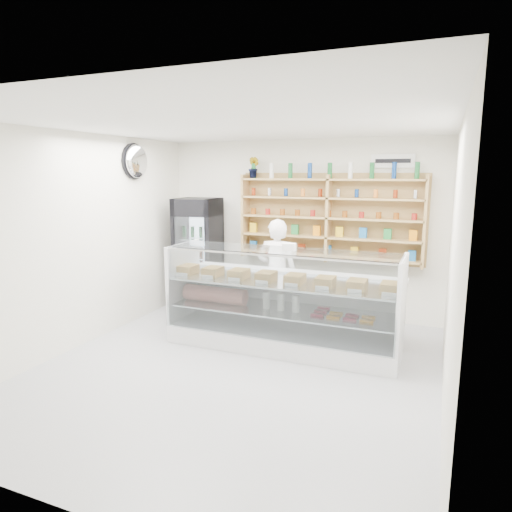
% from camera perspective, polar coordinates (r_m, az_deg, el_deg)
% --- Properties ---
extents(room, '(5.00, 5.00, 5.00)m').
position_cam_1_polar(room, '(5.11, -2.68, 0.44)').
color(room, '#A0A1A5').
rests_on(room, ground).
extents(display_counter, '(3.02, 0.90, 1.31)m').
position_cam_1_polar(display_counter, '(6.08, 3.32, -8.07)').
color(display_counter, white).
rests_on(display_counter, floor).
extents(shop_worker, '(0.64, 0.47, 1.62)m').
position_cam_1_polar(shop_worker, '(6.77, 2.63, -2.17)').
color(shop_worker, white).
rests_on(shop_worker, floor).
extents(drinks_cooler, '(0.73, 0.71, 1.87)m').
position_cam_1_polar(drinks_cooler, '(7.70, -7.23, 0.24)').
color(drinks_cooler, black).
rests_on(drinks_cooler, floor).
extents(wall_shelving, '(2.84, 0.28, 1.33)m').
position_cam_1_polar(wall_shelving, '(7.12, 9.05, 4.71)').
color(wall_shelving, tan).
rests_on(wall_shelving, back_wall).
extents(potted_plant, '(0.23, 0.21, 0.34)m').
position_cam_1_polar(potted_plant, '(7.48, -0.28, 11.00)').
color(potted_plant, '#1E6626').
rests_on(potted_plant, wall_shelving).
extents(security_mirror, '(0.15, 0.50, 0.50)m').
position_cam_1_polar(security_mirror, '(7.19, -14.68, 11.38)').
color(security_mirror, silver).
rests_on(security_mirror, left_wall).
extents(wall_sign, '(0.62, 0.03, 0.20)m').
position_cam_1_polar(wall_sign, '(7.07, 16.75, 11.31)').
color(wall_sign, white).
rests_on(wall_sign, back_wall).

